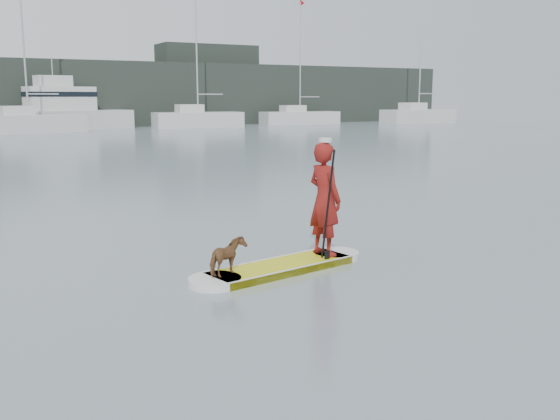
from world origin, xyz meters
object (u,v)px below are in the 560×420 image
sailboat_e (197,119)px  sailboat_f (299,116)px  paddler (325,199)px  paddleboard (280,267)px  sailboat_g (418,115)px  motor_yacht_a (67,110)px  dog (227,257)px  sailboat_d (28,122)px

sailboat_e → sailboat_f: bearing=11.0°
paddler → sailboat_e: size_ratio=0.17×
paddleboard → sailboat_g: 58.25m
sailboat_f → motor_yacht_a: (-22.42, 0.52, 0.85)m
dog → sailboat_d: sailboat_d is taller
motor_yacht_a → paddleboard: bearing=-106.6°
paddleboard → motor_yacht_a: 47.24m
dog → sailboat_d: (2.22, 43.25, 0.48)m
paddler → motor_yacht_a: bearing=-13.7°
sailboat_g → paddleboard: bearing=-136.2°
paddleboard → sailboat_g: sailboat_g is taller
sailboat_d → sailboat_f: 26.24m
sailboat_f → motor_yacht_a: size_ratio=1.17×
dog → sailboat_f: bearing=-61.5°
dog → sailboat_f: sailboat_f is taller
paddleboard → paddler: size_ratio=1.70×
sailboat_e → paddleboard: bearing=-106.0°
sailboat_d → sailboat_g: sailboat_g is taller
sailboat_g → dog: bearing=-136.7°
sailboat_e → sailboat_d: bearing=-169.5°
sailboat_d → motor_yacht_a: 5.37m
paddleboard → sailboat_f: sailboat_f is taller
motor_yacht_a → sailboat_f: bearing=-12.0°
paddler → sailboat_d: size_ratio=0.16×
paddler → motor_yacht_a: 46.96m
dog → sailboat_g: bearing=-73.6°
paddleboard → sailboat_f: (27.24, 46.45, 0.75)m
paddleboard → sailboat_d: size_ratio=0.27×
sailboat_d → sailboat_e: bearing=-0.7°
dog → motor_yacht_a: (5.82, 47.16, 1.27)m
paddler → motor_yacht_a: (3.87, 46.79, 0.59)m
paddler → sailboat_e: sailboat_e is taller
motor_yacht_a → dog: bearing=-107.7°
paddler → sailboat_d: bearing=-9.4°
sailboat_d → motor_yacht_a: (3.60, 3.90, 0.79)m
sailboat_d → sailboat_g: size_ratio=0.92×
sailboat_f → motor_yacht_a: sailboat_f is taller
sailboat_f → sailboat_g: 12.81m
sailboat_d → motor_yacht_a: size_ratio=1.19×
paddleboard → dog: bearing=-180.0°
dog → paddler: bearing=-109.7°
paddleboard → sailboat_e: (15.72, 44.89, 0.77)m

